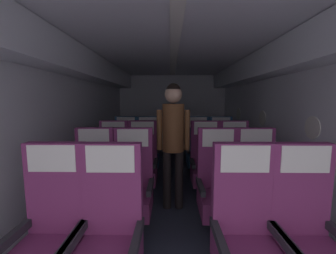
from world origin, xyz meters
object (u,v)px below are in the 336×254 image
(flight_attendant, at_px, (173,132))
(seat_b_right_window, at_px, (218,188))
(seat_b_right_aisle, at_px, (257,187))
(seat_d_right_aisle, at_px, (221,151))
(seat_d_right_window, at_px, (198,151))
(seat_a_right_aisle, at_px, (307,238))
(seat_c_left_window, at_px, (113,164))
(seat_b_left_aisle, at_px, (132,187))
(seat_d_left_aisle, at_px, (148,151))
(seat_a_left_window, at_px, (50,236))
(seat_a_left_aisle, at_px, (109,237))
(seat_b_left_window, at_px, (93,187))
(seat_d_left_window, at_px, (126,151))
(seat_c_right_window, at_px, (206,164))
(seat_c_left_aisle, at_px, (142,164))
(seat_a_right_window, at_px, (246,237))
(seat_c_right_aisle, at_px, (235,164))

(flight_attendant, bearing_deg, seat_b_right_window, -25.86)
(seat_b_right_aisle, relative_size, flight_attendant, 0.68)
(seat_d_right_aisle, relative_size, seat_d_right_window, 1.00)
(seat_a_right_aisle, xyz_separation_m, seat_c_left_window, (-1.87, 1.75, 0.00))
(seat_b_left_aisle, distance_m, seat_d_left_aisle, 1.78)
(seat_c_left_window, bearing_deg, seat_b_right_window, -31.47)
(seat_a_left_window, relative_size, seat_a_left_aisle, 1.00)
(seat_b_left_window, distance_m, flight_attendant, 1.16)
(seat_d_left_window, height_order, seat_d_right_window, same)
(seat_c_right_window, bearing_deg, seat_c_left_aisle, 179.32)
(seat_c_left_aisle, relative_size, seat_d_left_window, 1.00)
(seat_a_left_aisle, distance_m, seat_c_right_window, 2.02)
(seat_d_left_window, relative_size, flight_attendant, 0.68)
(seat_b_right_aisle, height_order, seat_c_left_window, same)
(seat_a_left_window, relative_size, seat_a_right_aisle, 1.00)
(seat_b_right_aisle, height_order, seat_c_left_aisle, same)
(seat_a_right_aisle, bearing_deg, seat_c_left_window, 136.78)
(seat_c_left_aisle, distance_m, seat_d_left_aisle, 0.88)
(seat_a_right_window, height_order, seat_d_right_aisle, same)
(seat_b_left_window, height_order, seat_b_right_aisle, same)
(seat_d_right_window, bearing_deg, seat_b_left_aisle, -118.48)
(seat_d_left_window, relative_size, seat_d_right_aisle, 1.00)
(seat_d_left_aisle, bearing_deg, seat_c_left_window, -116.16)
(seat_a_right_aisle, xyz_separation_m, seat_d_left_aisle, (-1.42, 2.66, 0.00))
(seat_d_left_window, distance_m, seat_d_left_aisle, 0.44)
(seat_c_right_window, bearing_deg, seat_c_right_aisle, 2.02)
(seat_a_left_aisle, bearing_deg, seat_c_left_aisle, 89.92)
(seat_d_left_window, bearing_deg, seat_c_left_window, -90.31)
(seat_a_left_window, height_order, seat_a_left_aisle, same)
(seat_c_right_window, distance_m, seat_d_left_aisle, 1.33)
(seat_a_left_window, distance_m, seat_c_right_aisle, 2.58)
(seat_c_left_window, height_order, seat_c_right_aisle, same)
(seat_b_left_window, relative_size, seat_c_right_aisle, 1.00)
(seat_b_right_window, xyz_separation_m, seat_c_right_window, (0.00, 0.88, 0.00))
(seat_a_left_aisle, height_order, seat_a_right_aisle, same)
(seat_c_right_aisle, height_order, seat_d_right_window, same)
(seat_d_left_window, xyz_separation_m, seat_d_right_aisle, (1.87, -0.02, 0.00))
(seat_c_left_window, bearing_deg, seat_d_left_window, 89.69)
(seat_a_left_aisle, bearing_deg, seat_d_left_aisle, 90.14)
(flight_attendant, bearing_deg, seat_c_right_aisle, 40.76)
(seat_b_left_aisle, xyz_separation_m, seat_c_left_aisle, (-0.01, 0.89, 0.00))
(seat_c_left_window, xyz_separation_m, seat_d_left_window, (0.00, 0.91, 0.00))
(seat_b_right_aisle, bearing_deg, seat_b_left_aisle, -179.41)
(seat_b_right_aisle, height_order, seat_b_right_window, same)
(seat_b_left_aisle, xyz_separation_m, seat_c_left_window, (-0.46, 0.87, 0.00))
(seat_b_left_aisle, xyz_separation_m, seat_d_right_aisle, (1.42, 1.76, 0.00))
(seat_b_left_aisle, relative_size, seat_c_right_window, 1.00)
(seat_b_left_window, relative_size, seat_c_left_window, 1.00)
(seat_c_left_aisle, height_order, flight_attendant, flight_attendant)
(seat_c_left_window, height_order, seat_d_left_aisle, same)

